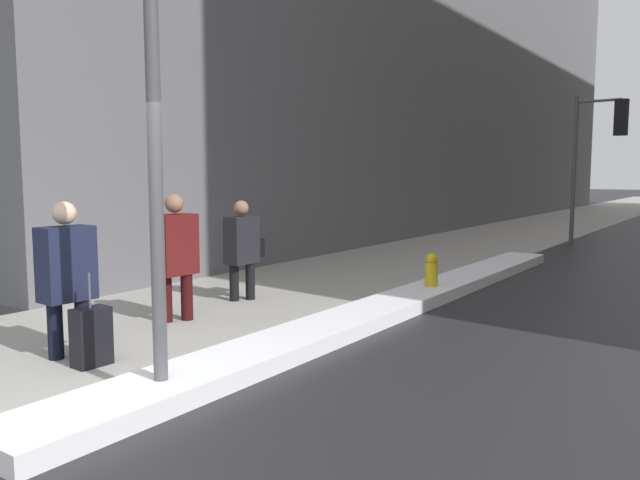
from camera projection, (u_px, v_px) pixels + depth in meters
ground_plane at (69, 422)px, 4.85m from camera, size 160.00×160.00×0.00m
sidewalk_slab at (490, 239)px, 18.23m from camera, size 4.00×80.00×0.01m
snow_bank_curb at (402, 302)px, 8.90m from camera, size 0.77×11.83×0.18m
building_facade_left at (416, 22)px, 24.32m from camera, size 6.00×36.00×15.60m
lamp_post at (151, 15)px, 4.98m from camera, size 0.28×0.28×5.39m
traffic_light_near at (602, 138)px, 15.96m from camera, size 1.31×0.33×3.93m
pedestrian_nearside at (67, 272)px, 6.42m from camera, size 0.34×0.55×1.64m
pedestrian_trailing at (175, 251)px, 8.03m from camera, size 0.34×0.55×1.66m
pedestrian_with_shoulder_bag at (242, 246)px, 9.39m from camera, size 0.31×0.71×1.52m
rolling_suitcase at (91, 337)px, 6.20m from camera, size 0.24×0.37×0.95m
fire_hydrant at (431, 276)px, 9.69m from camera, size 0.20×0.20×0.70m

